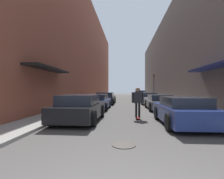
{
  "coord_description": "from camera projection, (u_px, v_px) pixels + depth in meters",
  "views": [
    {
      "loc": [
        -0.03,
        -2.09,
        1.63
      ],
      "look_at": [
        -1.19,
        11.86,
        1.6
      ],
      "focal_mm": 28.0,
      "sensor_mm": 36.0,
      "label": 1
    }
  ],
  "objects": [
    {
      "name": "parked_car_right_1",
      "position": [
        159.0,
        102.0,
        13.82
      ],
      "size": [
        1.88,
        4.53,
        1.19
      ],
      "color": "#515459",
      "rests_on": "ground"
    },
    {
      "name": "parked_car_left_2",
      "position": [
        106.0,
        98.0,
        19.41
      ],
      "size": [
        2.08,
        4.58,
        1.27
      ],
      "color": "black",
      "rests_on": "ground"
    },
    {
      "name": "parked_car_right_3",
      "position": [
        143.0,
        96.0,
        24.91
      ],
      "size": [
        1.93,
        4.21,
        1.2
      ],
      "color": "navy",
      "rests_on": "ground"
    },
    {
      "name": "building_row_right",
      "position": [
        176.0,
        59.0,
        25.77
      ],
      "size": [
        4.9,
        48.78,
        12.04
      ],
      "color": "#564C47",
      "rests_on": "ground"
    },
    {
      "name": "parked_car_left_1",
      "position": [
        96.0,
        102.0,
        14.08
      ],
      "size": [
        2.06,
        4.31,
        1.22
      ],
      "color": "navy",
      "rests_on": "ground"
    },
    {
      "name": "skateboarder",
      "position": [
        138.0,
        100.0,
        9.55
      ],
      "size": [
        0.66,
        0.78,
        1.72
      ],
      "color": "#B2231E",
      "rests_on": "ground"
    },
    {
      "name": "curb_strip_left",
      "position": [
        98.0,
        99.0,
        26.75
      ],
      "size": [
        1.8,
        48.78,
        0.12
      ],
      "color": "gray",
      "rests_on": "ground"
    },
    {
      "name": "parked_car_right_5",
      "position": [
        139.0,
        94.0,
        36.15
      ],
      "size": [
        2.01,
        4.75,
        1.23
      ],
      "color": "gray",
      "rests_on": "ground"
    },
    {
      "name": "building_row_left",
      "position": [
        79.0,
        51.0,
        26.97
      ],
      "size": [
        4.9,
        48.78,
        14.91
      ],
      "color": "brown",
      "rests_on": "ground"
    },
    {
      "name": "parked_car_left_0",
      "position": [
        80.0,
        108.0,
        8.85
      ],
      "size": [
        2.09,
        4.18,
        1.35
      ],
      "color": "black",
      "rests_on": "ground"
    },
    {
      "name": "curb_strip_right",
      "position": [
        156.0,
        100.0,
        26.03
      ],
      "size": [
        1.8,
        48.78,
        0.12
      ],
      "color": "gray",
      "rests_on": "ground"
    },
    {
      "name": "parked_car_right_2",
      "position": [
        149.0,
        98.0,
        19.55
      ],
      "size": [
        1.91,
        4.64,
        1.24
      ],
      "color": "silver",
      "rests_on": "ground"
    },
    {
      "name": "traffic_light",
      "position": [
        154.0,
        84.0,
        25.39
      ],
      "size": [
        0.16,
        0.22,
        3.7
      ],
      "color": "#2D2D2D",
      "rests_on": "curb_strip_right"
    },
    {
      "name": "manhole_cover",
      "position": [
        124.0,
        145.0,
        5.07
      ],
      "size": [
        0.7,
        0.7,
        0.02
      ],
      "color": "#332D28",
      "rests_on": "ground"
    },
    {
      "name": "parked_car_right_4",
      "position": [
        140.0,
        95.0,
        30.58
      ],
      "size": [
        1.96,
        4.45,
        1.4
      ],
      "color": "#232326",
      "rests_on": "ground"
    },
    {
      "name": "parked_car_right_0",
      "position": [
        183.0,
        111.0,
        7.92
      ],
      "size": [
        2.04,
        4.34,
        1.28
      ],
      "color": "navy",
      "rests_on": "ground"
    },
    {
      "name": "ground",
      "position": [
        127.0,
        102.0,
        21.53
      ],
      "size": [
        107.31,
        107.31,
        0.0
      ],
      "primitive_type": "plane",
      "color": "#4C4947"
    }
  ]
}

